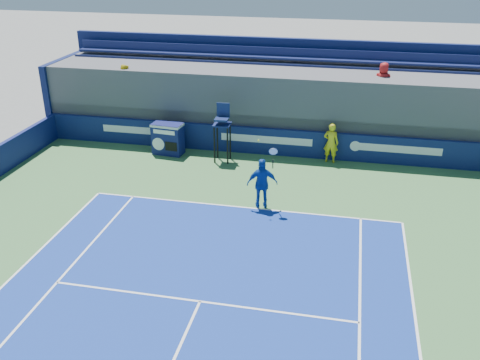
% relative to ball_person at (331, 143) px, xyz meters
% --- Properties ---
extents(ball_person, '(0.68, 0.50, 1.73)m').
position_rel_ball_person_xyz_m(ball_person, '(0.00, 0.00, 0.00)').
color(ball_person, yellow).
rests_on(ball_person, apron).
extents(back_hoarding, '(20.40, 0.21, 1.20)m').
position_rel_ball_person_xyz_m(back_hoarding, '(-2.79, 0.33, -0.27)').
color(back_hoarding, '#0D194D').
rests_on(back_hoarding, ground).
extents(match_clock, '(1.39, 0.85, 1.40)m').
position_rel_ball_person_xyz_m(match_clock, '(-7.02, -0.50, -0.13)').
color(match_clock, '#0F154F').
rests_on(match_clock, ground).
extents(umpire_chair, '(0.72, 0.72, 2.48)m').
position_rel_ball_person_xyz_m(umpire_chair, '(-4.49, -0.76, 0.65)').
color(umpire_chair, black).
rests_on(umpire_chair, ground).
extents(tennis_player, '(1.14, 0.68, 2.57)m').
position_rel_ball_person_xyz_m(tennis_player, '(-2.12, -4.70, 0.05)').
color(tennis_player, '#1343A2').
rests_on(tennis_player, apron).
extents(stadium_seating, '(21.00, 4.05, 4.40)m').
position_rel_ball_person_xyz_m(stadium_seating, '(-2.79, 2.38, 0.96)').
color(stadium_seating, '#4C4C51').
rests_on(stadium_seating, ground).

